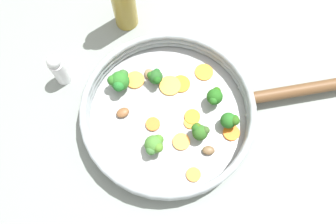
# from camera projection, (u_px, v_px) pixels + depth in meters

# --- Properties ---
(ground_plane) EXTENTS (4.00, 4.00, 0.00)m
(ground_plane) POSITION_uv_depth(u_px,v_px,m) (168.00, 117.00, 0.72)
(ground_plane) COLOR slate
(skillet) EXTENTS (0.35, 0.35, 0.02)m
(skillet) POSITION_uv_depth(u_px,v_px,m) (168.00, 116.00, 0.71)
(skillet) COLOR #939699
(skillet) RESTS_ON ground_plane
(skillet_rim_wall) EXTENTS (0.36, 0.36, 0.04)m
(skillet_rim_wall) POSITION_uv_depth(u_px,v_px,m) (168.00, 111.00, 0.68)
(skillet_rim_wall) COLOR #8F989D
(skillet_rim_wall) RESTS_ON skillet
(skillet_handle) EXTENTS (0.21, 0.14, 0.03)m
(skillet_handle) POSITION_uv_depth(u_px,v_px,m) (299.00, 90.00, 0.71)
(skillet_handle) COLOR brown
(skillet_handle) RESTS_ON skillet
(skillet_rivet_left) EXTENTS (0.01, 0.01, 0.01)m
(skillet_rivet_left) POSITION_uv_depth(u_px,v_px,m) (247.00, 115.00, 0.70)
(skillet_rivet_left) COLOR #969894
(skillet_rivet_left) RESTS_ON skillet
(skillet_rivet_right) EXTENTS (0.01, 0.01, 0.01)m
(skillet_rivet_right) POSITION_uv_depth(u_px,v_px,m) (239.00, 88.00, 0.72)
(skillet_rivet_right) COLOR #94969B
(skillet_rivet_right) RESTS_ON skillet
(carrot_slice_0) EXTENTS (0.03, 0.03, 0.00)m
(carrot_slice_0) POSITION_uv_depth(u_px,v_px,m) (190.00, 123.00, 0.69)
(carrot_slice_0) COLOR orange
(carrot_slice_0) RESTS_ON skillet
(carrot_slice_1) EXTENTS (0.04, 0.04, 0.00)m
(carrot_slice_1) POSITION_uv_depth(u_px,v_px,m) (193.00, 175.00, 0.65)
(carrot_slice_1) COLOR orange
(carrot_slice_1) RESTS_ON skillet
(carrot_slice_2) EXTENTS (0.05, 0.05, 0.00)m
(carrot_slice_2) POSITION_uv_depth(u_px,v_px,m) (182.00, 84.00, 0.73)
(carrot_slice_2) COLOR orange
(carrot_slice_2) RESTS_ON skillet
(carrot_slice_3) EXTENTS (0.04, 0.04, 0.01)m
(carrot_slice_3) POSITION_uv_depth(u_px,v_px,m) (192.00, 117.00, 0.70)
(carrot_slice_3) COLOR orange
(carrot_slice_3) RESTS_ON skillet
(carrot_slice_4) EXTENTS (0.04, 0.04, 0.01)m
(carrot_slice_4) POSITION_uv_depth(u_px,v_px,m) (181.00, 142.00, 0.68)
(carrot_slice_4) COLOR orange
(carrot_slice_4) RESTS_ON skillet
(carrot_slice_5) EXTENTS (0.05, 0.05, 0.00)m
(carrot_slice_5) POSITION_uv_depth(u_px,v_px,m) (135.00, 80.00, 0.73)
(carrot_slice_5) COLOR orange
(carrot_slice_5) RESTS_ON skillet
(carrot_slice_6) EXTENTS (0.06, 0.06, 0.00)m
(carrot_slice_6) POSITION_uv_depth(u_px,v_px,m) (204.00, 72.00, 0.74)
(carrot_slice_6) COLOR orange
(carrot_slice_6) RESTS_ON skillet
(carrot_slice_7) EXTENTS (0.04, 0.04, 0.01)m
(carrot_slice_7) POSITION_uv_depth(u_px,v_px,m) (231.00, 133.00, 0.69)
(carrot_slice_7) COLOR orange
(carrot_slice_7) RESTS_ON skillet
(carrot_slice_8) EXTENTS (0.06, 0.06, 0.00)m
(carrot_slice_8) POSITION_uv_depth(u_px,v_px,m) (170.00, 86.00, 0.73)
(carrot_slice_8) COLOR gold
(carrot_slice_8) RESTS_ON skillet
(carrot_slice_9) EXTENTS (0.04, 0.04, 0.01)m
(carrot_slice_9) POSITION_uv_depth(u_px,v_px,m) (153.00, 124.00, 0.69)
(carrot_slice_9) COLOR orange
(carrot_slice_9) RESTS_ON skillet
(broccoli_floret_0) EXTENTS (0.04, 0.03, 0.04)m
(broccoli_floret_0) POSITION_uv_depth(u_px,v_px,m) (230.00, 120.00, 0.67)
(broccoli_floret_0) COLOR #8DB262
(broccoli_floret_0) RESTS_ON skillet
(broccoli_floret_1) EXTENTS (0.04, 0.03, 0.04)m
(broccoli_floret_1) POSITION_uv_depth(u_px,v_px,m) (200.00, 131.00, 0.66)
(broccoli_floret_1) COLOR #77984D
(broccoli_floret_1) RESTS_ON skillet
(broccoli_floret_2) EXTENTS (0.03, 0.04, 0.04)m
(broccoli_floret_2) POSITION_uv_depth(u_px,v_px,m) (155.00, 77.00, 0.71)
(broccoli_floret_2) COLOR #8EB464
(broccoli_floret_2) RESTS_ON skillet
(broccoli_floret_3) EXTENTS (0.04, 0.05, 0.04)m
(broccoli_floret_3) POSITION_uv_depth(u_px,v_px,m) (154.00, 145.00, 0.65)
(broccoli_floret_3) COLOR #75975A
(broccoli_floret_3) RESTS_ON skillet
(broccoli_floret_4) EXTENTS (0.03, 0.04, 0.04)m
(broccoli_floret_4) POSITION_uv_depth(u_px,v_px,m) (215.00, 97.00, 0.69)
(broccoli_floret_4) COLOR #5E8B50
(broccoli_floret_4) RESTS_ON skillet
(broccoli_floret_5) EXTENTS (0.05, 0.05, 0.05)m
(broccoli_floret_5) POSITION_uv_depth(u_px,v_px,m) (119.00, 81.00, 0.70)
(broccoli_floret_5) COLOR #77964D
(broccoli_floret_5) RESTS_ON skillet
(mushroom_piece_0) EXTENTS (0.04, 0.03, 0.01)m
(mushroom_piece_0) POSITION_uv_depth(u_px,v_px,m) (150.00, 74.00, 0.73)
(mushroom_piece_0) COLOR olive
(mushroom_piece_0) RESTS_ON skillet
(mushroom_piece_1) EXTENTS (0.03, 0.03, 0.01)m
(mushroom_piece_1) POSITION_uv_depth(u_px,v_px,m) (209.00, 150.00, 0.67)
(mushroom_piece_1) COLOR brown
(mushroom_piece_1) RESTS_ON skillet
(mushroom_piece_2) EXTENTS (0.03, 0.04, 0.01)m
(mushroom_piece_2) POSITION_uv_depth(u_px,v_px,m) (123.00, 113.00, 0.70)
(mushroom_piece_2) COLOR brown
(mushroom_piece_2) RESTS_ON skillet
(salt_shaker) EXTENTS (0.03, 0.03, 0.09)m
(salt_shaker) POSITION_uv_depth(u_px,v_px,m) (59.00, 68.00, 0.71)
(salt_shaker) COLOR white
(salt_shaker) RESTS_ON ground_plane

